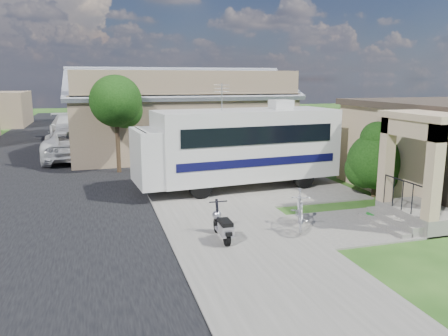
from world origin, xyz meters
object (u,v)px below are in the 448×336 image
object	(u,v)px
shrub	(376,158)
garden_hose	(371,216)
bicycle	(300,212)
motorhome	(239,145)
pickup_truck	(72,143)
van	(72,129)
scooter	(223,227)

from	to	relation	value
shrub	garden_hose	xyz separation A→B (m)	(-1.75, -2.38, -1.38)
shrub	bicycle	world-z (taller)	shrub
garden_hose	shrub	bearing A→B (deg)	53.71
motorhome	shrub	distance (m)	5.27
pickup_truck	garden_hose	distance (m)	17.01
motorhome	pickup_truck	bearing A→B (deg)	122.22
pickup_truck	bicycle	bearing A→B (deg)	113.55
motorhome	pickup_truck	xyz separation A→B (m)	(-6.82, 8.98, -0.89)
van	garden_hose	size ratio (longest dim) A/B	19.48
motorhome	pickup_truck	size ratio (longest dim) A/B	1.29
motorhome	scooter	distance (m)	6.24
bicycle	garden_hose	xyz separation A→B (m)	(2.68, 0.32, -0.49)
shrub	scooter	xyz separation A→B (m)	(-6.85, -3.00, -1.01)
motorhome	shrub	xyz separation A→B (m)	(4.55, -2.65, -0.33)
garden_hose	bicycle	bearing A→B (deg)	-173.20
shrub	scooter	bearing A→B (deg)	-156.39
bicycle	pickup_truck	xyz separation A→B (m)	(-6.94, 14.33, 0.33)
scooter	pickup_truck	size ratio (longest dim) A/B	0.23
motorhome	garden_hose	distance (m)	6.00
pickup_truck	scooter	bearing A→B (deg)	104.86
scooter	bicycle	size ratio (longest dim) A/B	0.80
motorhome	bicycle	world-z (taller)	motorhome
pickup_truck	garden_hose	bearing A→B (deg)	122.18
bicycle	pickup_truck	distance (m)	15.92
motorhome	van	distance (m)	17.38
motorhome	bicycle	bearing A→B (deg)	-93.74
shrub	bicycle	bearing A→B (deg)	-148.64
shrub	pickup_truck	xyz separation A→B (m)	(-11.37, 11.63, -0.56)
scooter	bicycle	bearing A→B (deg)	7.98
garden_hose	pickup_truck	bearing A→B (deg)	124.49
shrub	pickup_truck	distance (m)	16.27
motorhome	bicycle	distance (m)	5.48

